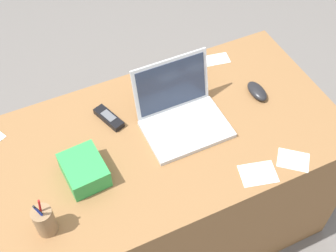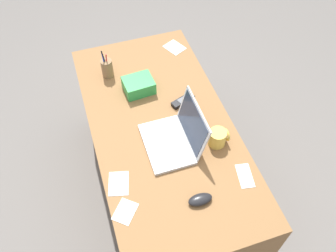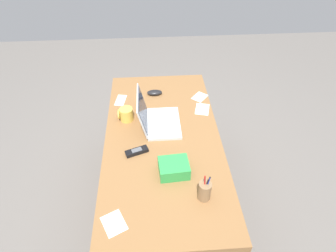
{
  "view_description": "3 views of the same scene",
  "coord_description": "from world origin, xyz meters",
  "px_view_note": "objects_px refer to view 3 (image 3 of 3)",
  "views": [
    {
      "loc": [
        -0.38,
        -0.94,
        2.03
      ],
      "look_at": [
        0.05,
        -0.03,
        0.8
      ],
      "focal_mm": 47.97,
      "sensor_mm": 36.0,
      "label": 1
    },
    {
      "loc": [
        1.11,
        -0.32,
        2.19
      ],
      "look_at": [
        0.08,
        0.01,
        0.79
      ],
      "focal_mm": 38.03,
      "sensor_mm": 36.0,
      "label": 2
    },
    {
      "loc": [
        -1.29,
        0.06,
        1.97
      ],
      "look_at": [
        0.08,
        -0.04,
        0.74
      ],
      "focal_mm": 30.64,
      "sensor_mm": 36.0,
      "label": 3
    }
  ],
  "objects_px": {
    "laptop": "(157,119)",
    "snack_bag": "(174,168)",
    "coffee_mug_white": "(126,114)",
    "pen_holder": "(205,191)",
    "computer_mouse": "(155,93)",
    "cordless_phone": "(137,151)"
  },
  "relations": [
    {
      "from": "laptop",
      "to": "snack_bag",
      "type": "relative_size",
      "value": 1.89
    },
    {
      "from": "laptop",
      "to": "cordless_phone",
      "type": "height_order",
      "value": "laptop"
    },
    {
      "from": "laptop",
      "to": "computer_mouse",
      "type": "bearing_deg",
      "value": 0.54
    },
    {
      "from": "coffee_mug_white",
      "to": "snack_bag",
      "type": "height_order",
      "value": "coffee_mug_white"
    },
    {
      "from": "cordless_phone",
      "to": "pen_holder",
      "type": "distance_m",
      "value": 0.49
    },
    {
      "from": "computer_mouse",
      "to": "snack_bag",
      "type": "bearing_deg",
      "value": -173.9
    },
    {
      "from": "computer_mouse",
      "to": "pen_holder",
      "type": "relative_size",
      "value": 0.62
    },
    {
      "from": "cordless_phone",
      "to": "computer_mouse",
      "type": "bearing_deg",
      "value": -12.13
    },
    {
      "from": "laptop",
      "to": "coffee_mug_white",
      "type": "xyz_separation_m",
      "value": [
        0.07,
        0.2,
        -0.0
      ]
    },
    {
      "from": "computer_mouse",
      "to": "coffee_mug_white",
      "type": "distance_m",
      "value": 0.34
    },
    {
      "from": "coffee_mug_white",
      "to": "cordless_phone",
      "type": "distance_m",
      "value": 0.32
    },
    {
      "from": "pen_holder",
      "to": "snack_bag",
      "type": "height_order",
      "value": "pen_holder"
    },
    {
      "from": "computer_mouse",
      "to": "pen_holder",
      "type": "bearing_deg",
      "value": -166.58
    },
    {
      "from": "computer_mouse",
      "to": "coffee_mug_white",
      "type": "relative_size",
      "value": 1.13
    },
    {
      "from": "laptop",
      "to": "computer_mouse",
      "type": "xyz_separation_m",
      "value": [
        0.34,
        0.0,
        -0.03
      ]
    },
    {
      "from": "coffee_mug_white",
      "to": "cordless_phone",
      "type": "height_order",
      "value": "coffee_mug_white"
    },
    {
      "from": "laptop",
      "to": "snack_bag",
      "type": "xyz_separation_m",
      "value": [
        -0.41,
        -0.08,
        -0.01
      ]
    },
    {
      "from": "computer_mouse",
      "to": "cordless_phone",
      "type": "relative_size",
      "value": 0.79
    },
    {
      "from": "pen_holder",
      "to": "snack_bag",
      "type": "distance_m",
      "value": 0.22
    },
    {
      "from": "cordless_phone",
      "to": "snack_bag",
      "type": "distance_m",
      "value": 0.27
    },
    {
      "from": "laptop",
      "to": "coffee_mug_white",
      "type": "distance_m",
      "value": 0.21
    },
    {
      "from": "coffee_mug_white",
      "to": "pen_holder",
      "type": "relative_size",
      "value": 0.55
    }
  ]
}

